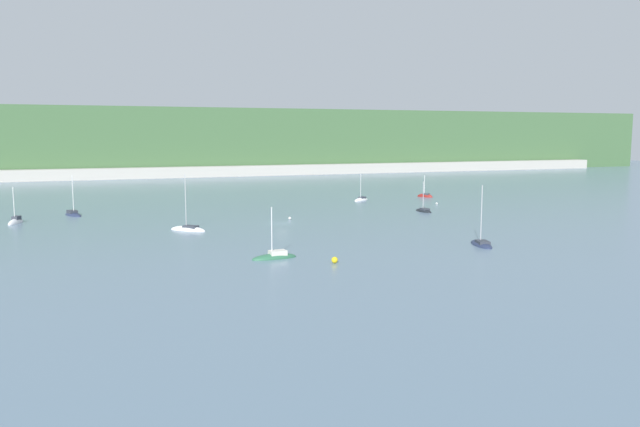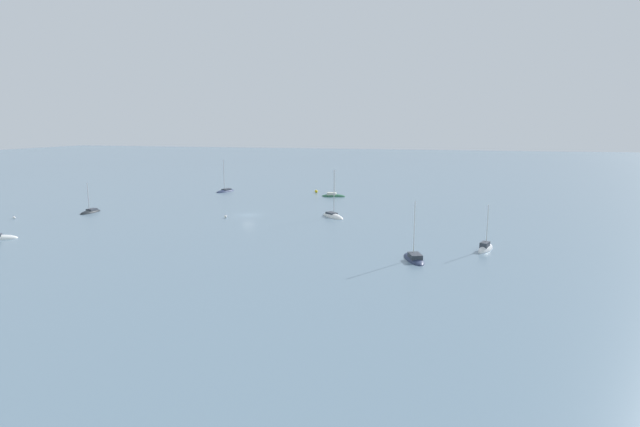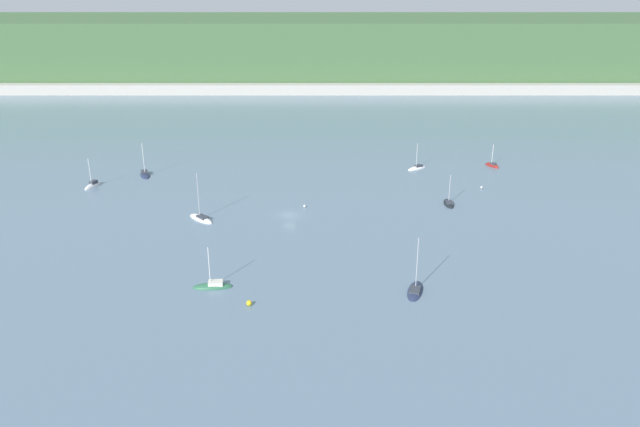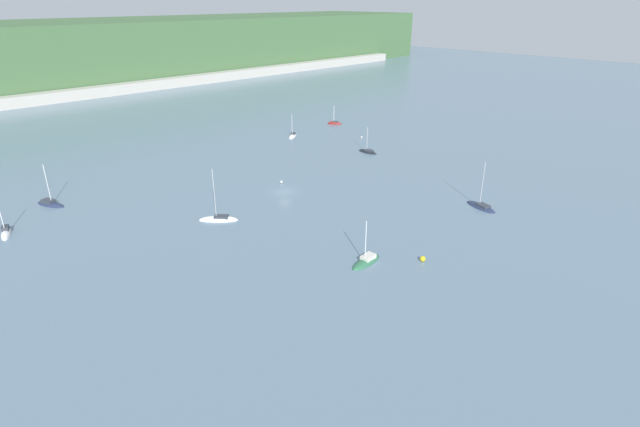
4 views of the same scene
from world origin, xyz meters
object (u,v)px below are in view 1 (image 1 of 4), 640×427
(sailboat_2, at_px, (275,258))
(mooring_buoy_2, at_px, (290,218))
(sailboat_6, at_px, (16,223))
(sailboat_0, at_px, (188,230))
(mooring_buoy_1, at_px, (437,204))
(sailboat_1, at_px, (424,211))
(sailboat_5, at_px, (361,200))
(sailboat_7, at_px, (73,215))
(sailboat_3, at_px, (481,245))
(mooring_buoy_0, at_px, (335,260))
(sailboat_4, at_px, (425,197))

(sailboat_2, height_order, mooring_buoy_2, sailboat_2)
(sailboat_6, xyz_separation_m, mooring_buoy_2, (50.67, -13.86, 0.16))
(sailboat_0, distance_m, mooring_buoy_1, 65.60)
(sailboat_1, distance_m, mooring_buoy_1, 14.41)
(sailboat_0, bearing_deg, sailboat_5, -100.31)
(mooring_buoy_1, bearing_deg, sailboat_2, -138.53)
(sailboat_5, relative_size, sailboat_7, 0.83)
(sailboat_3, height_order, mooring_buoy_2, sailboat_3)
(sailboat_3, distance_m, sailboat_6, 86.48)
(mooring_buoy_1, bearing_deg, mooring_buoy_0, -131.71)
(sailboat_5, bearing_deg, sailboat_7, -30.51)
(sailboat_6, distance_m, mooring_buoy_2, 52.53)
(sailboat_0, relative_size, mooring_buoy_1, 19.81)
(sailboat_0, xyz_separation_m, mooring_buoy_0, (13.66, -35.30, 0.35))
(sailboat_4, bearing_deg, sailboat_5, 63.33)
(sailboat_4, bearing_deg, sailboat_6, 66.88)
(sailboat_3, distance_m, sailboat_4, 74.33)
(sailboat_2, distance_m, mooring_buoy_1, 73.99)
(sailboat_1, bearing_deg, sailboat_7, 74.55)
(sailboat_1, xyz_separation_m, mooring_buoy_1, (9.76, 10.61, 0.20))
(sailboat_3, bearing_deg, sailboat_2, 103.09)
(mooring_buoy_1, bearing_deg, sailboat_5, 129.73)
(sailboat_1, bearing_deg, sailboat_6, 82.26)
(sailboat_5, bearing_deg, sailboat_0, 0.19)
(sailboat_7, xyz_separation_m, mooring_buoy_0, (33.00, -64.91, 0.31))
(sailboat_0, relative_size, sailboat_6, 1.36)
(sailboat_0, bearing_deg, sailboat_7, -12.46)
(sailboat_5, xyz_separation_m, sailboat_7, (-69.01, -5.55, 0.04))
(sailboat_3, bearing_deg, mooring_buoy_0, 115.30)
(sailboat_4, xyz_separation_m, sailboat_5, (-19.97, -2.02, 0.00))
(mooring_buoy_0, bearing_deg, sailboat_3, 9.60)
(mooring_buoy_1, bearing_deg, sailboat_7, 173.04)
(sailboat_3, xyz_separation_m, sailboat_7, (-59.12, 60.50, 0.03))
(sailboat_5, height_order, sailboat_7, sailboat_7)
(mooring_buoy_2, bearing_deg, sailboat_7, 150.90)
(sailboat_2, bearing_deg, sailboat_0, -80.99)
(sailboat_2, relative_size, sailboat_4, 1.15)
(sailboat_3, xyz_separation_m, sailboat_5, (9.89, 66.05, -0.01))
(sailboat_7, bearing_deg, sailboat_4, 74.19)
(sailboat_6, bearing_deg, sailboat_2, 55.14)
(sailboat_1, bearing_deg, sailboat_2, 130.53)
(sailboat_4, distance_m, mooring_buoy_2, 57.05)
(mooring_buoy_1, bearing_deg, sailboat_0, -162.61)
(mooring_buoy_2, bearing_deg, mooring_buoy_1, 16.87)
(sailboat_1, relative_size, sailboat_2, 0.93)
(sailboat_0, xyz_separation_m, sailboat_4, (69.64, 37.18, -0.01))
(sailboat_2, distance_m, mooring_buoy_0, 8.79)
(sailboat_3, bearing_deg, sailboat_1, -2.43)
(sailboat_6, distance_m, mooring_buoy_1, 92.09)
(sailboat_7, bearing_deg, mooring_buoy_0, 6.27)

